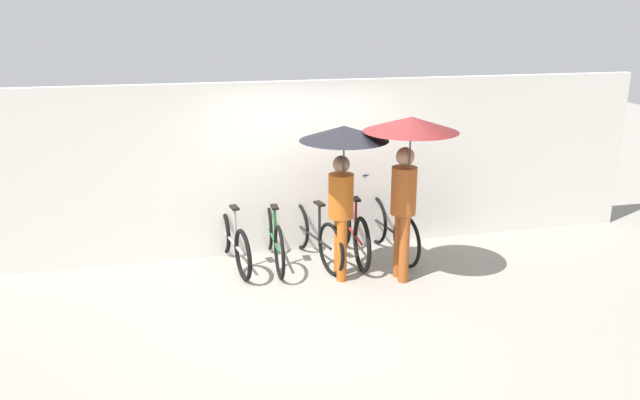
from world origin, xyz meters
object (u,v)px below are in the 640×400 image
(parked_bicycle_1, at_px, (273,237))
(pedestrian_leading, at_px, (343,157))
(parked_bicycle_0, at_px, (232,241))
(parked_bicycle_2, at_px, (313,235))
(parked_bicycle_4, at_px, (390,229))
(parked_bicycle_3, at_px, (352,231))
(pedestrian_center, at_px, (409,149))

(parked_bicycle_1, distance_m, pedestrian_leading, 1.69)
(parked_bicycle_0, bearing_deg, parked_bicycle_1, -102.79)
(parked_bicycle_2, relative_size, parked_bicycle_4, 1.03)
(parked_bicycle_3, xyz_separation_m, parked_bicycle_4, (0.56, -0.02, -0.01))
(parked_bicycle_2, distance_m, pedestrian_leading, 1.50)
(pedestrian_leading, xyz_separation_m, pedestrian_center, (0.76, -0.22, 0.11))
(parked_bicycle_2, height_order, pedestrian_leading, pedestrian_leading)
(parked_bicycle_0, bearing_deg, parked_bicycle_2, -103.70)
(parked_bicycle_0, height_order, parked_bicycle_2, parked_bicycle_2)
(parked_bicycle_1, bearing_deg, pedestrian_center, -123.21)
(parked_bicycle_3, relative_size, parked_bicycle_4, 1.05)
(parked_bicycle_4, height_order, pedestrian_center, pedestrian_center)
(parked_bicycle_3, height_order, pedestrian_center, pedestrian_center)
(parked_bicycle_0, distance_m, pedestrian_center, 2.72)
(parked_bicycle_0, relative_size, pedestrian_center, 0.79)
(pedestrian_leading, relative_size, pedestrian_center, 0.95)
(parked_bicycle_2, xyz_separation_m, pedestrian_center, (0.97, -0.98, 1.38))
(parked_bicycle_1, relative_size, parked_bicycle_4, 1.05)
(parked_bicycle_4, xyz_separation_m, pedestrian_leading, (-0.91, -0.74, 1.26))
(pedestrian_center, bearing_deg, parked_bicycle_1, -35.28)
(parked_bicycle_1, relative_size, pedestrian_leading, 0.87)
(parked_bicycle_0, bearing_deg, pedestrian_leading, -132.11)
(parked_bicycle_0, relative_size, parked_bicycle_4, 1.00)
(parked_bicycle_0, relative_size, parked_bicycle_2, 0.98)
(parked_bicycle_0, distance_m, parked_bicycle_3, 1.68)
(parked_bicycle_2, bearing_deg, pedestrian_center, -148.12)
(parked_bicycle_4, bearing_deg, parked_bicycle_0, 79.70)
(parked_bicycle_2, relative_size, pedestrian_leading, 0.85)
(parked_bicycle_2, bearing_deg, parked_bicycle_1, 72.03)
(parked_bicycle_2, relative_size, parked_bicycle_3, 0.97)
(parked_bicycle_1, height_order, pedestrian_leading, pedestrian_leading)
(parked_bicycle_3, bearing_deg, parked_bicycle_2, 91.51)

